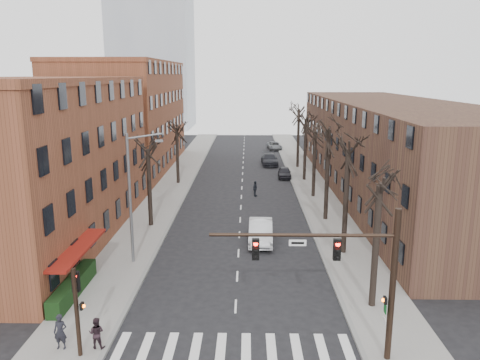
{
  "coord_description": "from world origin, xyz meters",
  "views": [
    {
      "loc": [
        0.63,
        -19.99,
        12.71
      ],
      "look_at": [
        0.01,
        18.48,
        4.0
      ],
      "focal_mm": 35.0,
      "sensor_mm": 36.0,
      "label": 1
    }
  ],
  "objects_px": {
    "parked_car_mid": "(269,159)",
    "pedestrian_a": "(60,332)",
    "silver_sedan": "(261,231)",
    "parked_car_near": "(285,173)"
  },
  "relations": [
    {
      "from": "parked_car_mid",
      "to": "pedestrian_a",
      "type": "height_order",
      "value": "pedestrian_a"
    },
    {
      "from": "pedestrian_a",
      "to": "silver_sedan",
      "type": "bearing_deg",
      "value": 58.61
    },
    {
      "from": "silver_sedan",
      "to": "parked_car_mid",
      "type": "height_order",
      "value": "silver_sedan"
    },
    {
      "from": "parked_car_mid",
      "to": "parked_car_near",
      "type": "bearing_deg",
      "value": -81.9
    },
    {
      "from": "parked_car_mid",
      "to": "pedestrian_a",
      "type": "xyz_separation_m",
      "value": [
        -11.86,
        -46.6,
        0.21
      ]
    },
    {
      "from": "parked_car_near",
      "to": "parked_car_mid",
      "type": "distance_m",
      "value": 8.72
    },
    {
      "from": "parked_car_near",
      "to": "parked_car_mid",
      "type": "bearing_deg",
      "value": 101.82
    },
    {
      "from": "silver_sedan",
      "to": "parked_car_near",
      "type": "xyz_separation_m",
      "value": [
        3.63,
        23.15,
        -0.17
      ]
    },
    {
      "from": "silver_sedan",
      "to": "pedestrian_a",
      "type": "distance_m",
      "value": 17.76
    },
    {
      "from": "parked_car_near",
      "to": "parked_car_mid",
      "type": "relative_size",
      "value": 0.72
    }
  ]
}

